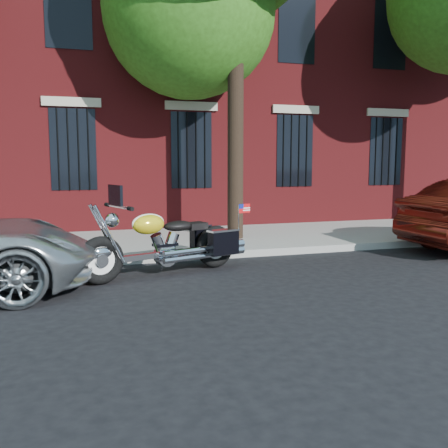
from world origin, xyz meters
name	(u,v)px	position (x,y,z in m)	size (l,w,h in m)	color
ground	(261,272)	(0.00, 0.00, 0.00)	(120.00, 120.00, 0.00)	black
curb	(236,254)	(0.00, 1.38, 0.07)	(40.00, 0.16, 0.15)	gray
sidewalk	(210,240)	(0.00, 3.26, 0.07)	(40.00, 3.60, 0.15)	gray
building	(157,44)	(0.00, 10.06, 6.00)	(26.00, 10.08, 12.00)	maroon
motorcycle	(170,244)	(-1.55, 0.27, 0.52)	(3.04, 1.45, 1.54)	black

